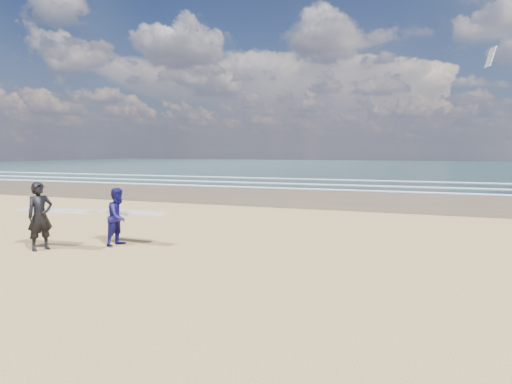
% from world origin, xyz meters
% --- Properties ---
extents(ocean, '(220.00, 100.00, 0.02)m').
position_xyz_m(ocean, '(20.00, 72.00, 0.01)').
color(ocean, '#183335').
rests_on(ocean, ground).
extents(surfer_near, '(2.25, 1.16, 1.93)m').
position_xyz_m(surfer_near, '(-1.21, 0.60, 0.98)').
color(surfer_near, black).
rests_on(surfer_near, ground).
extents(surfer_far, '(2.21, 1.08, 1.71)m').
position_xyz_m(surfer_far, '(0.42, 1.92, 0.86)').
color(surfer_far, '#110E4F').
rests_on(surfer_far, ground).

